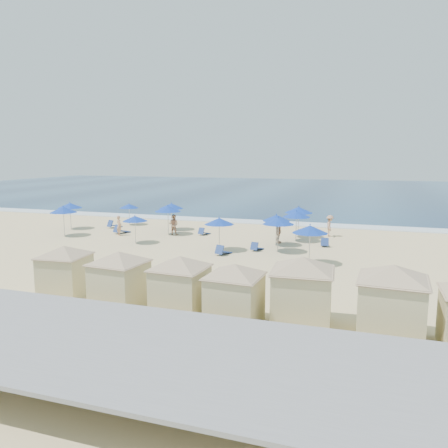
# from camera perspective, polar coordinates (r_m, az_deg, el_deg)

# --- Properties ---
(ground) EXTENTS (160.00, 160.00, 0.00)m
(ground) POSITION_cam_1_polar(r_m,az_deg,el_deg) (27.72, -2.70, -4.44)
(ground) COLOR beige
(ground) RESTS_ON ground
(ocean) EXTENTS (160.00, 80.00, 0.06)m
(ocean) POSITION_cam_1_polar(r_m,az_deg,el_deg) (80.99, 11.45, 4.23)
(ocean) COLOR #0D284C
(ocean) RESTS_ON ground
(surf_line) EXTENTS (160.00, 2.50, 0.08)m
(surf_line) POSITION_cam_1_polar(r_m,az_deg,el_deg) (42.28, 4.86, 0.23)
(surf_line) COLOR white
(surf_line) RESTS_ON ground
(seawall) EXTENTS (160.00, 6.10, 1.22)m
(seawall) POSITION_cam_1_polar(r_m,az_deg,el_deg) (16.23, -20.51, -12.42)
(seawall) COLOR gray
(seawall) RESTS_ON ground
(trash_bin) EXTENTS (0.88, 0.88, 0.71)m
(trash_bin) POSITION_cam_1_polar(r_m,az_deg,el_deg) (23.51, -11.25, -6.17)
(trash_bin) COLOR black
(trash_bin) RESTS_ON ground
(cabana_0) EXTENTS (4.12, 4.12, 2.59)m
(cabana_0) POSITION_cam_1_polar(r_m,az_deg,el_deg) (21.29, -20.09, -4.98)
(cabana_0) COLOR beige
(cabana_0) RESTS_ON ground
(cabana_1) EXTENTS (4.25, 4.25, 2.68)m
(cabana_1) POSITION_cam_1_polar(r_m,az_deg,el_deg) (19.04, -13.51, -6.15)
(cabana_1) COLOR beige
(cabana_1) RESTS_ON ground
(cabana_2) EXTENTS (4.26, 4.26, 2.68)m
(cabana_2) POSITION_cam_1_polar(r_m,az_deg,el_deg) (17.78, -5.75, -7.02)
(cabana_2) COLOR beige
(cabana_2) RESTS_ON ground
(cabana_3) EXTENTS (4.15, 4.15, 2.61)m
(cabana_3) POSITION_cam_1_polar(r_m,az_deg,el_deg) (16.73, 1.39, -8.14)
(cabana_3) COLOR beige
(cabana_3) RESTS_ON ground
(cabana_4) EXTENTS (4.66, 4.66, 2.93)m
(cabana_4) POSITION_cam_1_polar(r_m,az_deg,el_deg) (16.84, 10.21, -7.51)
(cabana_4) COLOR beige
(cabana_4) RESTS_ON ground
(cabana_5) EXTENTS (4.72, 4.72, 2.96)m
(cabana_5) POSITION_cam_1_polar(r_m,az_deg,el_deg) (16.41, 21.14, -8.36)
(cabana_5) COLOR beige
(cabana_5) RESTS_ON ground
(umbrella_0) EXTENTS (2.10, 2.10, 2.39)m
(umbrella_0) POSITION_cam_1_polar(r_m,az_deg,el_deg) (40.66, -19.48, 2.30)
(umbrella_0) COLOR #A5A8AD
(umbrella_0) RESTS_ON ground
(umbrella_1) EXTENTS (2.15, 2.15, 2.45)m
(umbrella_1) POSITION_cam_1_polar(r_m,az_deg,el_deg) (37.24, -20.26, 1.76)
(umbrella_1) COLOR #A5A8AD
(umbrella_1) RESTS_ON ground
(umbrella_2) EXTENTS (1.79, 1.79, 2.04)m
(umbrella_2) POSITION_cam_1_polar(r_m,az_deg,el_deg) (41.55, -12.30, 2.32)
(umbrella_2) COLOR #A5A8AD
(umbrella_2) RESTS_ON ground
(umbrella_3) EXTENTS (1.86, 1.86, 2.12)m
(umbrella_3) POSITION_cam_1_polar(r_m,az_deg,el_deg) (32.67, -11.56, 0.70)
(umbrella_3) COLOR #A5A8AD
(umbrella_3) RESTS_ON ground
(umbrella_4) EXTENTS (2.11, 2.11, 2.41)m
(umbrella_4) POSITION_cam_1_polar(r_m,az_deg,el_deg) (38.11, -6.89, 2.35)
(umbrella_4) COLOR #A5A8AD
(umbrella_4) RESTS_ON ground
(umbrella_5) EXTENTS (2.15, 2.15, 2.45)m
(umbrella_5) POSITION_cam_1_polar(r_m,az_deg,el_deg) (35.84, -7.34, 1.99)
(umbrella_5) COLOR #A5A8AD
(umbrella_5) RESTS_ON ground
(umbrella_6) EXTENTS (2.06, 2.06, 2.34)m
(umbrella_6) POSITION_cam_1_polar(r_m,az_deg,el_deg) (29.42, -0.63, 0.37)
(umbrella_6) COLOR #A5A8AD
(umbrella_6) RESTS_ON ground
(umbrella_7) EXTENTS (2.03, 2.03, 2.31)m
(umbrella_7) POSITION_cam_1_polar(r_m,az_deg,el_deg) (31.39, 6.86, 0.80)
(umbrella_7) COLOR #A5A8AD
(umbrella_7) RESTS_ON ground
(umbrella_8) EXTENTS (2.14, 2.14, 2.44)m
(umbrella_8) POSITION_cam_1_polar(r_m,az_deg,el_deg) (29.20, 7.10, 0.41)
(umbrella_8) COLOR #A5A8AD
(umbrella_8) RESTS_ON ground
(umbrella_9) EXTENTS (2.22, 2.22, 2.53)m
(umbrella_9) POSITION_cam_1_polar(r_m,az_deg,el_deg) (34.71, 9.73, 1.82)
(umbrella_9) COLOR #A5A8AD
(umbrella_9) RESTS_ON ground
(umbrella_10) EXTENTS (2.10, 2.10, 2.39)m
(umbrella_10) POSITION_cam_1_polar(r_m,az_deg,el_deg) (33.09, 9.45, 1.28)
(umbrella_10) COLOR #A5A8AD
(umbrella_10) RESTS_ON ground
(umbrella_11) EXTENTS (2.14, 2.14, 2.43)m
(umbrella_11) POSITION_cam_1_polar(r_m,az_deg,el_deg) (26.20, 11.17, -0.68)
(umbrella_11) COLOR #A5A8AD
(umbrella_11) RESTS_ON ground
(beach_chair_0) EXTENTS (1.02, 1.45, 0.73)m
(beach_chair_0) POSITION_cam_1_polar(r_m,az_deg,el_deg) (40.37, -14.24, -0.12)
(beach_chair_0) COLOR navy
(beach_chair_0) RESTS_ON ground
(beach_chair_1) EXTENTS (1.13, 1.53, 0.77)m
(beach_chair_1) POSITION_cam_1_polar(r_m,az_deg,el_deg) (37.31, -13.37, -0.79)
(beach_chair_1) COLOR navy
(beach_chair_1) RESTS_ON ground
(beach_chair_2) EXTENTS (0.80, 1.25, 0.64)m
(beach_chair_2) POSITION_cam_1_polar(r_m,az_deg,el_deg) (35.66, -2.70, -1.07)
(beach_chair_2) COLOR navy
(beach_chair_2) RESTS_ON ground
(beach_chair_3) EXTENTS (0.89, 1.38, 0.70)m
(beach_chair_3) POSITION_cam_1_polar(r_m,az_deg,el_deg) (28.50, -0.21, -3.56)
(beach_chair_3) COLOR navy
(beach_chair_3) RESTS_ON ground
(beach_chair_4) EXTENTS (0.76, 1.24, 0.64)m
(beach_chair_4) POSITION_cam_1_polar(r_m,az_deg,el_deg) (29.83, 4.25, -3.06)
(beach_chair_4) COLOR navy
(beach_chair_4) RESTS_ON ground
(beach_chair_5) EXTENTS (0.67, 1.27, 0.67)m
(beach_chair_5) POSITION_cam_1_polar(r_m,az_deg,el_deg) (31.95, 13.01, -2.45)
(beach_chair_5) COLOR navy
(beach_chair_5) RESTS_ON ground
(beachgoer_0) EXTENTS (0.71, 0.66, 1.62)m
(beachgoer_0) POSITION_cam_1_polar(r_m,az_deg,el_deg) (36.27, -13.54, -0.20)
(beachgoer_0) COLOR tan
(beachgoer_0) RESTS_ON ground
(beachgoer_1) EXTENTS (0.83, 0.66, 1.68)m
(beachgoer_1) POSITION_cam_1_polar(r_m,az_deg,el_deg) (35.84, -6.60, -0.07)
(beachgoer_1) COLOR tan
(beachgoer_1) RESTS_ON ground
(beachgoer_2) EXTENTS (0.52, 1.02, 1.66)m
(beachgoer_2) POSITION_cam_1_polar(r_m,az_deg,el_deg) (32.44, 7.13, -1.04)
(beachgoer_2) COLOR tan
(beachgoer_2) RESTS_ON ground
(beachgoer_3) EXTENTS (0.75, 1.17, 1.72)m
(beachgoer_3) POSITION_cam_1_polar(r_m,az_deg,el_deg) (35.81, 13.66, -0.24)
(beachgoer_3) COLOR tan
(beachgoer_3) RESTS_ON ground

